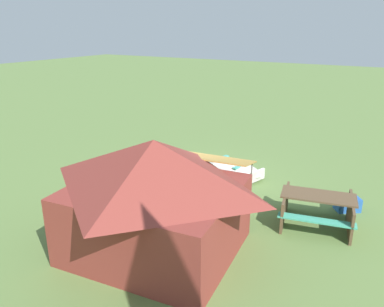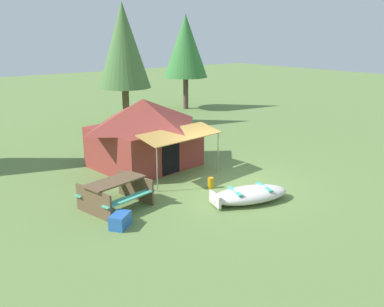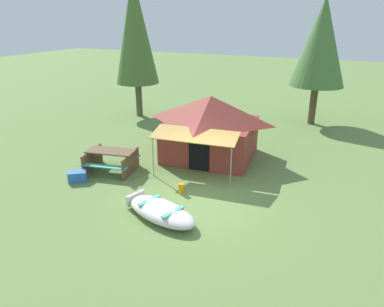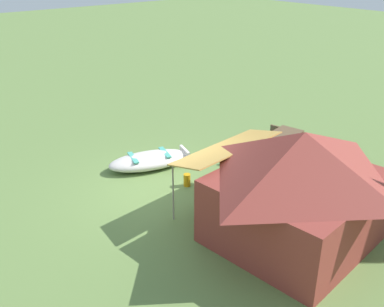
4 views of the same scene
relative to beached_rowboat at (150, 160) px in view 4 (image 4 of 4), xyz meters
The scene contains 6 objects.
ground_plane 1.52m from the beached_rowboat, 69.33° to the left, with size 80.00×80.00×0.00m, color olive.
beached_rowboat is the anchor object (origin of this frame).
canvas_cabin_tent 4.92m from the beached_rowboat, 95.50° to the left, with size 3.81×4.27×2.44m.
picnic_table 3.78m from the beached_rowboat, 147.13° to the left, with size 1.94×1.73×0.79m.
cooler_box 3.80m from the beached_rowboat, 166.86° to the left, with size 0.59×0.37×0.36m, color blue.
fuel_can 1.54m from the beached_rowboat, 94.46° to the left, with size 0.18×0.18×0.34m, color orange.
Camera 4 is at (5.80, 8.13, 5.64)m, focal length 41.37 mm.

